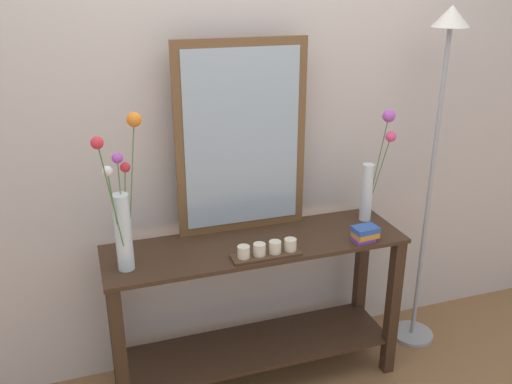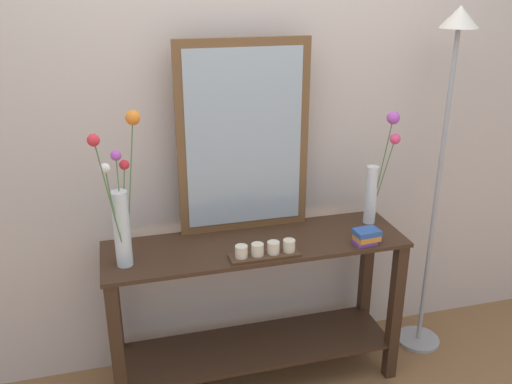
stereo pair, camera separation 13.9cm
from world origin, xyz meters
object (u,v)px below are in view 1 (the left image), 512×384
(candle_tray, at_px, (267,250))
(vase_right, at_px, (372,176))
(tall_vase_left, at_px, (123,211))
(floor_lamp, at_px, (437,130))
(console_table, at_px, (256,298))
(book_stack, at_px, (365,233))
(mirror_leaning, at_px, (242,139))

(candle_tray, bearing_deg, vase_right, 17.68)
(tall_vase_left, height_order, vase_right, tall_vase_left)
(candle_tray, distance_m, floor_lamp, 1.08)
(vase_right, bearing_deg, console_table, -175.00)
(console_table, height_order, book_stack, book_stack)
(tall_vase_left, distance_m, candle_tray, 0.66)
(vase_right, xyz_separation_m, book_stack, (-0.13, -0.20, -0.21))
(candle_tray, height_order, floor_lamp, floor_lamp)
(console_table, relative_size, mirror_leaning, 1.55)
(vase_right, bearing_deg, floor_lamp, -0.97)
(candle_tray, bearing_deg, console_table, 91.91)
(mirror_leaning, bearing_deg, console_table, -86.09)
(floor_lamp, bearing_deg, console_table, -177.12)
(tall_vase_left, xyz_separation_m, vase_right, (1.23, 0.12, -0.03))
(mirror_leaning, bearing_deg, candle_tray, -86.99)
(tall_vase_left, height_order, floor_lamp, floor_lamp)
(vase_right, distance_m, book_stack, 0.32)
(vase_right, height_order, candle_tray, vase_right)
(mirror_leaning, distance_m, book_stack, 0.74)
(vase_right, xyz_separation_m, candle_tray, (-0.63, -0.20, -0.22))
(tall_vase_left, relative_size, floor_lamp, 0.37)
(candle_tray, xyz_separation_m, book_stack, (0.49, 0.00, 0.01))
(console_table, distance_m, book_stack, 0.62)
(candle_tray, bearing_deg, tall_vase_left, 172.40)
(mirror_leaning, xyz_separation_m, vase_right, (0.64, -0.12, -0.22))
(mirror_leaning, height_order, book_stack, mirror_leaning)
(mirror_leaning, bearing_deg, vase_right, -10.51)
(console_table, xyz_separation_m, book_stack, (0.50, -0.14, 0.35))
(console_table, xyz_separation_m, tall_vase_left, (-0.60, -0.06, 0.58))
(mirror_leaning, bearing_deg, floor_lamp, -7.19)
(mirror_leaning, distance_m, candle_tray, 0.54)
(mirror_leaning, bearing_deg, tall_vase_left, -158.01)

